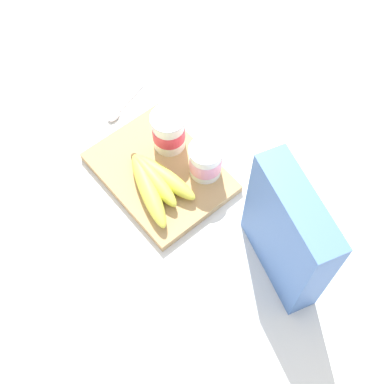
{
  "coord_description": "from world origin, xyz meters",
  "views": [
    {
      "loc": [
        0.48,
        -0.32,
        0.95
      ],
      "look_at": [
        0.11,
        0.0,
        0.07
      ],
      "focal_mm": 47.36,
      "sensor_mm": 36.0,
      "label": 1
    }
  ],
  "objects_px": {
    "yogurt_cup_front": "(169,131)",
    "yogurt_cup_back": "(206,161)",
    "cereal_box": "(287,235)",
    "spoon": "(120,109)",
    "banana_bunch": "(155,183)",
    "cutting_board": "(160,172)"
  },
  "relations": [
    {
      "from": "cutting_board",
      "to": "spoon",
      "type": "distance_m",
      "value": 0.2
    },
    {
      "from": "yogurt_cup_front",
      "to": "spoon",
      "type": "bearing_deg",
      "value": -173.06
    },
    {
      "from": "yogurt_cup_front",
      "to": "cutting_board",
      "type": "bearing_deg",
      "value": -56.24
    },
    {
      "from": "banana_bunch",
      "to": "spoon",
      "type": "height_order",
      "value": "banana_bunch"
    },
    {
      "from": "yogurt_cup_back",
      "to": "cutting_board",
      "type": "bearing_deg",
      "value": -131.72
    },
    {
      "from": "cutting_board",
      "to": "cereal_box",
      "type": "xyz_separation_m",
      "value": [
        0.31,
        0.05,
        0.12
      ]
    },
    {
      "from": "yogurt_cup_back",
      "to": "spoon",
      "type": "height_order",
      "value": "yogurt_cup_back"
    },
    {
      "from": "cutting_board",
      "to": "banana_bunch",
      "type": "distance_m",
      "value": 0.05
    },
    {
      "from": "yogurt_cup_back",
      "to": "banana_bunch",
      "type": "relative_size",
      "value": 0.43
    },
    {
      "from": "cutting_board",
      "to": "banana_bunch",
      "type": "relative_size",
      "value": 1.54
    },
    {
      "from": "cutting_board",
      "to": "yogurt_cup_front",
      "type": "height_order",
      "value": "yogurt_cup_front"
    },
    {
      "from": "cutting_board",
      "to": "spoon",
      "type": "bearing_deg",
      "value": 168.9
    },
    {
      "from": "cereal_box",
      "to": "yogurt_cup_front",
      "type": "height_order",
      "value": "cereal_box"
    },
    {
      "from": "cutting_board",
      "to": "yogurt_cup_front",
      "type": "xyz_separation_m",
      "value": [
        -0.04,
        0.06,
        0.06
      ]
    },
    {
      "from": "yogurt_cup_back",
      "to": "spoon",
      "type": "distance_m",
      "value": 0.27
    },
    {
      "from": "cutting_board",
      "to": "cereal_box",
      "type": "distance_m",
      "value": 0.33
    },
    {
      "from": "yogurt_cup_front",
      "to": "yogurt_cup_back",
      "type": "distance_m",
      "value": 0.11
    },
    {
      "from": "cereal_box",
      "to": "banana_bunch",
      "type": "xyz_separation_m",
      "value": [
        -0.28,
        -0.08,
        -0.09
      ]
    },
    {
      "from": "yogurt_cup_back",
      "to": "banana_bunch",
      "type": "bearing_deg",
      "value": -109.18
    },
    {
      "from": "banana_bunch",
      "to": "spoon",
      "type": "xyz_separation_m",
      "value": [
        -0.23,
        0.07,
        -0.03
      ]
    },
    {
      "from": "cereal_box",
      "to": "cutting_board",
      "type": "bearing_deg",
      "value": -153.69
    },
    {
      "from": "cereal_box",
      "to": "spoon",
      "type": "height_order",
      "value": "cereal_box"
    }
  ]
}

